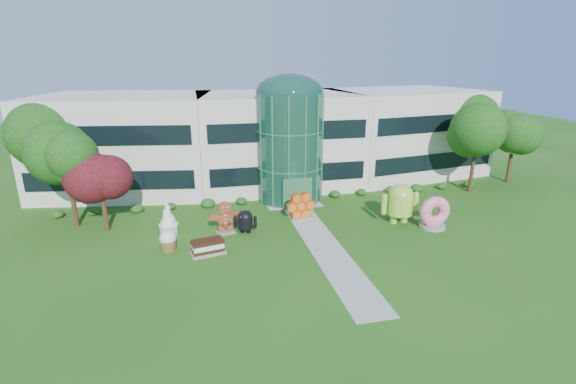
{
  "coord_description": "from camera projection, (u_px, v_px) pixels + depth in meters",
  "views": [
    {
      "loc": [
        -8.5,
        -24.61,
        12.75
      ],
      "look_at": [
        -1.5,
        6.0,
        2.6
      ],
      "focal_mm": 26.0,
      "sensor_mm": 36.0,
      "label": 1
    }
  ],
  "objects": [
    {
      "name": "android_black",
      "position": [
        245.0,
        220.0,
        31.51
      ],
      "size": [
        2.14,
        1.76,
        2.09
      ],
      "primitive_type": null,
      "rotation": [
        0.0,
        0.0,
        -0.33
      ],
      "color": "black",
      "rests_on": "ground"
    },
    {
      "name": "cupcake",
      "position": [
        168.0,
        240.0,
        28.73
      ],
      "size": [
        1.42,
        1.42,
        1.49
      ],
      "primitive_type": null,
      "rotation": [
        0.0,
        0.0,
        0.16
      ],
      "color": "white",
      "rests_on": "ground"
    },
    {
      "name": "trees_backdrop",
      "position": [
        287.0,
        153.0,
        39.31
      ],
      "size": [
        52.0,
        8.0,
        8.4
      ],
      "primitive_type": null,
      "color": "#154310",
      "rests_on": "ground"
    },
    {
      "name": "tree_red",
      "position": [
        102.0,
        194.0,
        31.3
      ],
      "size": [
        4.0,
        4.0,
        6.0
      ],
      "primitive_type": null,
      "color": "#3F0C14",
      "rests_on": "ground"
    },
    {
      "name": "building",
      "position": [
        277.0,
        138.0,
        43.81
      ],
      "size": [
        46.0,
        15.0,
        9.3
      ],
      "primitive_type": null,
      "color": "beige",
      "rests_on": "ground"
    },
    {
      "name": "atrium",
      "position": [
        289.0,
        147.0,
        38.17
      ],
      "size": [
        6.0,
        6.0,
        9.8
      ],
      "primitive_type": "cylinder",
      "color": "#194738",
      "rests_on": "ground"
    },
    {
      "name": "android_green",
      "position": [
        400.0,
        200.0,
        33.27
      ],
      "size": [
        3.33,
        2.23,
        3.76
      ],
      "primitive_type": null,
      "rotation": [
        0.0,
        0.0,
        -0.01
      ],
      "color": "#9FCD41",
      "rests_on": "ground"
    },
    {
      "name": "froyo",
      "position": [
        168.0,
        219.0,
        31.02
      ],
      "size": [
        1.73,
        1.73,
        2.65
      ],
      "primitive_type": null,
      "rotation": [
        0.0,
        0.0,
        0.13
      ],
      "color": "white",
      "rests_on": "ground"
    },
    {
      "name": "ground",
      "position": [
        329.0,
        253.0,
        28.55
      ],
      "size": [
        140.0,
        140.0,
        0.0
      ],
      "primitive_type": "plane",
      "color": "#215114",
      "rests_on": "ground"
    },
    {
      "name": "ice_cream_sandwich",
      "position": [
        208.0,
        247.0,
        28.25
      ],
      "size": [
        2.49,
        1.6,
        1.03
      ],
      "primitive_type": null,
      "rotation": [
        0.0,
        0.0,
        0.21
      ],
      "color": "black",
      "rests_on": "ground"
    },
    {
      "name": "donut",
      "position": [
        434.0,
        212.0,
        32.43
      ],
      "size": [
        2.54,
        1.24,
        2.63
      ],
      "primitive_type": null,
      "rotation": [
        0.0,
        0.0,
        -0.01
      ],
      "color": "#EC5979",
      "rests_on": "ground"
    },
    {
      "name": "gingerbread",
      "position": [
        225.0,
        217.0,
        31.41
      ],
      "size": [
        2.87,
        1.51,
        2.52
      ],
      "primitive_type": null,
      "rotation": [
        0.0,
        0.0,
        0.17
      ],
      "color": "brown",
      "rests_on": "ground"
    },
    {
      "name": "walkway",
      "position": [
        320.0,
        241.0,
        30.4
      ],
      "size": [
        2.4,
        20.0,
        0.04
      ],
      "primitive_type": "cube",
      "color": "#9E9E93",
      "rests_on": "ground"
    },
    {
      "name": "honeycomb",
      "position": [
        301.0,
        207.0,
        34.23
      ],
      "size": [
        2.78,
        1.39,
        2.08
      ],
      "primitive_type": null,
      "rotation": [
        0.0,
        0.0,
        0.17
      ],
      "color": "orange",
      "rests_on": "ground"
    }
  ]
}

